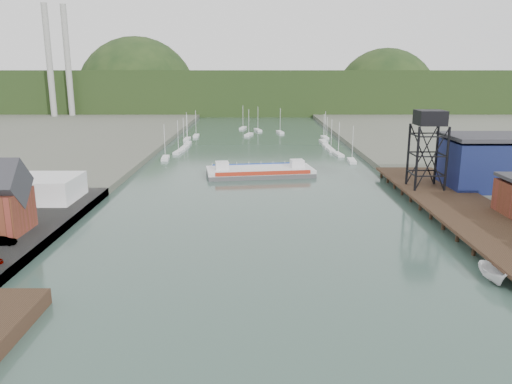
{
  "coord_description": "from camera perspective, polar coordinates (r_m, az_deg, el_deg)",
  "views": [
    {
      "loc": [
        -0.59,
        -43.78,
        26.05
      ],
      "look_at": [
        -0.43,
        46.25,
        4.0
      ],
      "focal_mm": 35.0,
      "sensor_mm": 36.0,
      "label": 1
    }
  ],
  "objects": [
    {
      "name": "chain_ferry",
      "position": [
        126.4,
        0.46,
        2.38
      ],
      "size": [
        27.97,
        14.51,
        3.84
      ],
      "rotation": [
        0.0,
        0.0,
        0.15
      ],
      "color": "#48484A",
      "rests_on": "ground"
    },
    {
      "name": "ground",
      "position": [
        50.94,
        0.6,
        -16.99
      ],
      "size": [
        600.0,
        600.0,
        0.0
      ],
      "primitive_type": "plane",
      "color": "#294136",
      "rests_on": "ground"
    },
    {
      "name": "car_west_b",
      "position": [
        80.46,
        -26.96,
        -5.04
      ],
      "size": [
        3.74,
        1.77,
        1.18
      ],
      "primitive_type": "imported",
      "rotation": [
        0.0,
        0.0,
        1.72
      ],
      "color": "#999999",
      "rests_on": "west_quay"
    },
    {
      "name": "east_pier",
      "position": [
        99.39,
        22.13,
        -1.34
      ],
      "size": [
        14.0,
        70.0,
        2.45
      ],
      "color": "black",
      "rests_on": "ground"
    },
    {
      "name": "motorboat",
      "position": [
        70.19,
        25.39,
        -8.47
      ],
      "size": [
        2.34,
        5.7,
        2.17
      ],
      "primitive_type": "imported",
      "rotation": [
        0.0,
        0.0,
        0.04
      ],
      "color": "silver",
      "rests_on": "ground"
    },
    {
      "name": "blue_shed",
      "position": [
        117.0,
        25.56,
        3.07
      ],
      "size": [
        20.5,
        14.5,
        11.3
      ],
      "color": "#0D1A3A",
      "rests_on": "east_land"
    },
    {
      "name": "smokestacks",
      "position": [
        295.73,
        -21.62,
        13.59
      ],
      "size": [
        11.2,
        8.2,
        60.0
      ],
      "color": "#9C9B97",
      "rests_on": "ground"
    },
    {
      "name": "distant_hills",
      "position": [
        345.5,
        -0.68,
        11.16
      ],
      "size": [
        500.0,
        120.0,
        80.0
      ],
      "color": "black",
      "rests_on": "ground"
    },
    {
      "name": "lift_tower",
      "position": [
        108.32,
        19.25,
        7.49
      ],
      "size": [
        6.5,
        6.5,
        16.0
      ],
      "color": "black",
      "rests_on": "east_pier"
    },
    {
      "name": "marina_sailboats",
      "position": [
        184.04,
        0.11,
        5.73
      ],
      "size": [
        57.71,
        92.65,
        0.9
      ],
      "color": "silver",
      "rests_on": "ground"
    },
    {
      "name": "white_shed",
      "position": [
        105.69,
        -24.35,
        0.39
      ],
      "size": [
        18.0,
        12.0,
        4.5
      ],
      "primitive_type": "cube",
      "color": "silver",
      "rests_on": "west_quay"
    }
  ]
}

